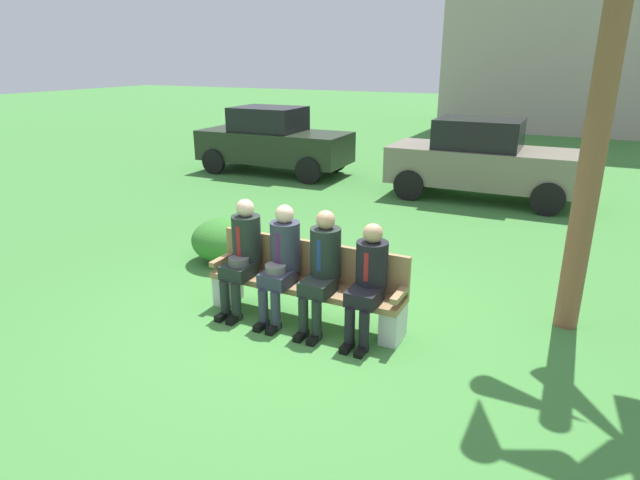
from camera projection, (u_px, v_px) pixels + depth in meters
name	position (u px, v px, depth m)	size (l,w,h in m)	color
ground_plane	(296.00, 321.00, 6.18)	(80.00, 80.00, 0.00)	#3E7E37
park_bench	(307.00, 283.00, 6.14)	(2.34, 0.44, 0.90)	#99754C
seated_man_leftmost	(243.00, 251.00, 6.26)	(0.34, 0.72, 1.34)	#1E2823
seated_man_centerleft	(281.00, 258.00, 6.04)	(0.34, 0.72, 1.34)	#2D3342
seated_man_centerright	(322.00, 265.00, 5.83)	(0.34, 0.72, 1.34)	#1E2823
seated_man_rightmost	(368.00, 277.00, 5.60)	(0.34, 0.72, 1.27)	black
shrub_near_bench	(226.00, 240.00, 7.90)	(1.05, 0.96, 0.66)	#33792A
parked_car_near	(273.00, 141.00, 13.79)	(3.93, 1.78, 1.68)	#232D1E
parked_car_far	(482.00, 160.00, 11.25)	(3.92, 1.75, 1.68)	slate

